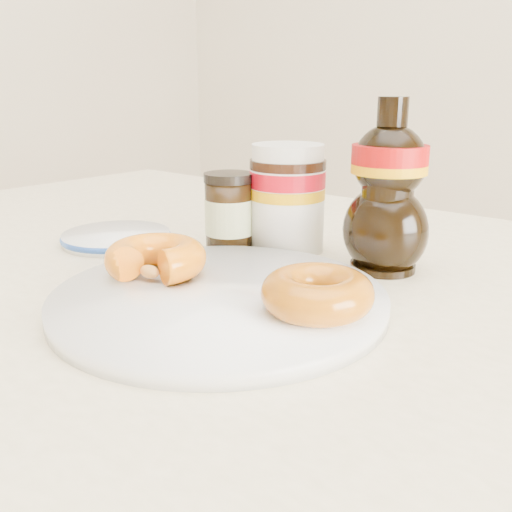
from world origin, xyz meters
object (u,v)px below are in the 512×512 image
Objects in this scene: dining_table at (257,367)px; blue_rim_saucer at (116,237)px; donut_whole at (317,293)px; donut_bitten at (156,258)px; plate at (219,299)px; syrup_bottle at (388,187)px; dark_jar at (229,213)px; nutella_jar at (287,194)px.

dining_table is 10.55× the size of blue_rim_saucer.
donut_bitten is at bearing -172.70° from donut_whole.
syrup_bottle is (0.06, 0.19, 0.08)m from plate.
blue_rim_saucer is at bearing -159.17° from syrup_bottle.
plate is (0.01, -0.06, 0.09)m from dining_table.
donut_whole reaches higher than dining_table.
dark_jar is at bearing 129.57° from plate.
donut_bitten is (-0.07, -0.06, 0.11)m from dining_table.
dining_table is at bearing 156.53° from donut_whole.
plate is 3.07× the size of donut_bitten.
plate is 0.10m from donut_whole.
dining_table is 0.25m from blue_rim_saucer.
blue_rim_saucer is at bearing 170.43° from donut_whole.
syrup_bottle is 0.33m from blue_rim_saucer.
plate is 1.66× the size of syrup_bottle.
plate is at bearing -16.58° from blue_rim_saucer.
donut_bitten is at bearing -138.29° from dining_table.
plate is at bearing -70.61° from nutella_jar.
syrup_bottle is (0.06, 0.13, 0.17)m from dining_table.
donut_bitten is 0.72× the size of blue_rim_saucer.
plate is 0.21m from syrup_bottle.
syrup_bottle is at bearing 1.53° from nutella_jar.
syrup_bottle is at bearing 20.83° from blue_rim_saucer.
syrup_bottle is at bearing 15.89° from dark_jar.
plate reaches higher than dining_table.
dining_table is 7.96× the size of syrup_bottle.
dark_jar is (-0.05, -0.05, -0.02)m from nutella_jar.
dark_jar is at bearing 149.32° from donut_whole.
plate is 3.20× the size of dark_jar.
donut_bitten is at bearing -175.82° from plate.
donut_whole is at bearing -79.39° from syrup_bottle.
nutella_jar reaches higher than plate.
syrup_bottle reaches higher than blue_rim_saucer.
donut_whole reaches higher than plate.
nutella_jar reaches higher than dark_jar.
dining_table is at bearing 94.97° from plate.
blue_rim_saucer is at bearing -153.01° from dark_jar.
dining_table is 0.20m from nutella_jar.
syrup_bottle is at bearing 100.61° from donut_whole.
nutella_jar is (0.01, 0.19, 0.04)m from donut_bitten.
nutella_jar is 1.35× the size of dark_jar.
dark_jar is (-0.11, 0.14, 0.04)m from plate.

